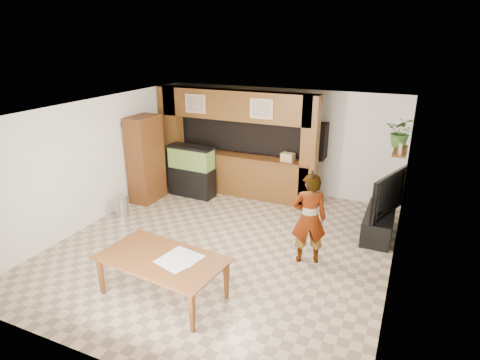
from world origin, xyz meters
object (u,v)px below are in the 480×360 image
at_px(pantry_cabinet, 146,159).
at_px(dining_table, 162,278).
at_px(person, 309,218).
at_px(aquarium, 192,172).
at_px(television, 383,192).

height_order(pantry_cabinet, dining_table, pantry_cabinet).
bearing_deg(pantry_cabinet, dining_table, -50.90).
distance_m(pantry_cabinet, person, 4.46).
bearing_deg(dining_table, aquarium, 119.92).
xyz_separation_m(pantry_cabinet, dining_table, (2.55, -3.14, -0.69)).
xyz_separation_m(pantry_cabinet, aquarium, (0.85, 0.67, -0.40)).
relative_size(pantry_cabinet, aquarium, 1.61).
height_order(aquarium, person, person).
relative_size(aquarium, dining_table, 0.67).
height_order(pantry_cabinet, aquarium, pantry_cabinet).
distance_m(television, dining_table, 4.54).
bearing_deg(television, dining_table, 160.60).
distance_m(aquarium, person, 3.93).
bearing_deg(person, pantry_cabinet, -36.34).
relative_size(aquarium, television, 0.86).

